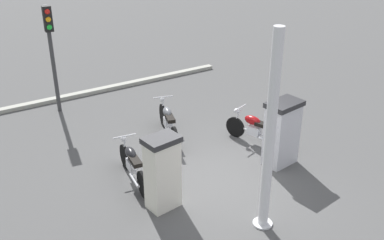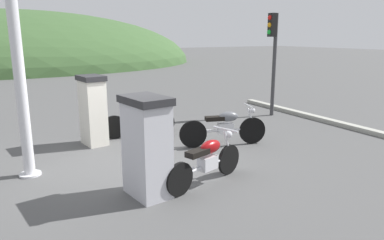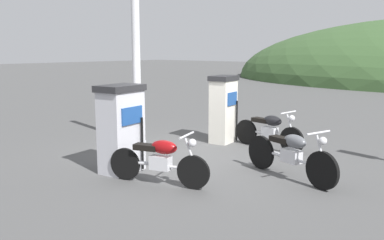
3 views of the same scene
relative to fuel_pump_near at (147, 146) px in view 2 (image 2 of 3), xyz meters
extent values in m
plane|color=#4C4C4C|center=(0.35, 1.65, -0.84)|extent=(120.00, 120.00, 0.00)
cube|color=silver|center=(0.00, 0.00, -0.07)|extent=(0.62, 0.85, 1.54)
cube|color=#1E478C|center=(0.27, 0.04, 0.27)|extent=(0.10, 0.55, 0.32)
cube|color=#262628|center=(0.00, 0.00, 0.76)|extent=(0.68, 0.94, 0.12)
cylinder|color=black|center=(0.27, 0.27, -0.30)|extent=(0.05, 0.05, 1.00)
cube|color=silver|center=(0.00, 3.30, -0.07)|extent=(0.54, 0.71, 1.56)
cube|color=#1E478C|center=(0.24, 3.34, 0.28)|extent=(0.09, 0.46, 0.32)
cube|color=#262628|center=(0.00, 3.30, 0.77)|extent=(0.60, 0.78, 0.12)
cylinder|color=black|center=(0.25, 3.53, -0.30)|extent=(0.05, 0.05, 1.01)
cylinder|color=black|center=(1.69, 0.09, -0.55)|extent=(0.57, 0.23, 0.58)
cylinder|color=black|center=(0.43, -0.30, -0.55)|extent=(0.57, 0.23, 0.58)
cube|color=silver|center=(1.11, -0.09, -0.45)|extent=(0.40, 0.30, 0.24)
cylinder|color=silver|center=(1.06, -0.11, -0.50)|extent=(0.96, 0.34, 0.05)
ellipsoid|color=maroon|center=(1.18, -0.07, -0.17)|extent=(0.52, 0.35, 0.24)
cube|color=black|center=(0.85, -0.17, -0.20)|extent=(0.48, 0.32, 0.10)
cylinder|color=silver|center=(1.66, 0.08, -0.25)|extent=(0.26, 0.12, 0.57)
cylinder|color=silver|center=(1.58, 0.05, 0.07)|extent=(0.20, 0.55, 0.04)
sphere|color=silver|center=(1.68, 0.08, -0.05)|extent=(0.18, 0.18, 0.14)
cylinder|color=silver|center=(0.59, -0.13, -0.53)|extent=(0.55, 0.23, 0.07)
cylinder|color=black|center=(1.86, 3.33, -0.54)|extent=(0.61, 0.15, 0.61)
cylinder|color=black|center=(0.56, 3.51, -0.54)|extent=(0.61, 0.15, 0.61)
cube|color=silver|center=(1.26, 3.41, -0.44)|extent=(0.38, 0.25, 0.24)
cylinder|color=silver|center=(1.21, 3.42, -0.49)|extent=(0.98, 0.18, 0.05)
ellipsoid|color=black|center=(1.33, 3.40, -0.16)|extent=(0.50, 0.28, 0.24)
cube|color=black|center=(0.99, 3.45, -0.19)|extent=(0.46, 0.26, 0.10)
cylinder|color=silver|center=(1.82, 3.34, -0.24)|extent=(0.26, 0.07, 0.57)
cylinder|color=silver|center=(1.74, 3.35, 0.08)|extent=(0.11, 0.56, 0.04)
sphere|color=silver|center=(1.84, 3.34, -0.04)|extent=(0.16, 0.16, 0.14)
cylinder|color=silver|center=(0.77, 3.60, -0.52)|extent=(0.55, 0.14, 0.07)
cylinder|color=black|center=(3.36, 1.44, -0.52)|extent=(0.65, 0.26, 0.66)
cylinder|color=black|center=(1.94, 1.87, -0.52)|extent=(0.65, 0.26, 0.66)
cube|color=silver|center=(2.70, 1.64, -0.42)|extent=(0.40, 0.30, 0.24)
cylinder|color=silver|center=(2.65, 1.65, -0.47)|extent=(1.08, 0.37, 0.05)
ellipsoid|color=#595B60|center=(2.76, 1.62, -0.14)|extent=(0.52, 0.35, 0.24)
cube|color=black|center=(2.44, 1.72, -0.17)|extent=(0.48, 0.32, 0.10)
cylinder|color=silver|center=(3.32, 1.45, -0.22)|extent=(0.26, 0.11, 0.57)
cylinder|color=silver|center=(3.24, 1.47, 0.10)|extent=(0.20, 0.55, 0.04)
sphere|color=silver|center=(3.34, 1.44, -0.02)|extent=(0.17, 0.17, 0.14)
cylinder|color=silver|center=(2.17, 1.92, -0.50)|extent=(0.55, 0.23, 0.07)
cylinder|color=#38383A|center=(5.97, 3.65, 0.79)|extent=(0.13, 0.13, 3.26)
cube|color=black|center=(5.83, 3.67, 2.06)|extent=(0.23, 0.26, 0.72)
sphere|color=red|center=(5.74, 3.68, 2.28)|extent=(0.17, 0.17, 0.15)
sphere|color=orange|center=(5.74, 3.68, 2.06)|extent=(0.17, 0.17, 0.15)
sphere|color=green|center=(5.74, 3.68, 1.84)|extent=(0.17, 0.17, 0.15)
cylinder|color=silver|center=(-1.62, 1.90, 1.20)|extent=(0.20, 0.20, 4.08)
cylinder|color=silver|center=(-1.62, 1.90, -0.82)|extent=(0.40, 0.40, 0.04)
cube|color=#9E9E93|center=(6.74, 1.65, -0.78)|extent=(0.37, 8.35, 0.12)
ellipsoid|color=#4C5142|center=(-0.60, 39.73, -0.84)|extent=(35.79, 23.00, 6.08)
ellipsoid|color=#38562D|center=(0.36, 32.00, -0.84)|extent=(33.01, 26.71, 9.63)
camera|label=1|loc=(-7.08, 7.08, 5.15)|focal=42.69mm
camera|label=2|loc=(-2.14, -5.22, 1.76)|focal=33.80mm
camera|label=3|loc=(5.95, -5.05, 1.47)|focal=38.83mm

